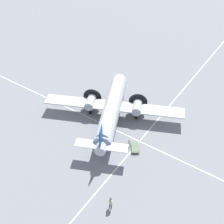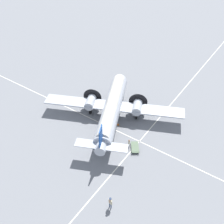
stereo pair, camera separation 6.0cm
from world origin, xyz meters
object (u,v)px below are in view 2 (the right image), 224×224
object	(u,v)px
crew_foreground	(110,202)
traffic_cone	(118,124)
suitcase_near_door	(119,147)
baggage_cart	(135,147)
airliner_main	(112,106)
passenger_boarding	(129,143)

from	to	relation	value
crew_foreground	traffic_cone	bearing A→B (deg)	-47.01
suitcase_near_door	baggage_cart	world-z (taller)	baggage_cart
baggage_cart	traffic_cone	xyz separation A→B (m)	(-2.92, -4.99, -0.07)
airliner_main	traffic_cone	xyz separation A→B (m)	(0.82, 1.63, -2.41)
airliner_main	suitcase_near_door	xyz separation A→B (m)	(5.01, 4.55, -2.38)
airliner_main	crew_foreground	xyz separation A→B (m)	(13.81, 9.15, -1.45)
suitcase_near_door	airliner_main	bearing A→B (deg)	-137.77
traffic_cone	suitcase_near_door	bearing A→B (deg)	34.82
airliner_main	crew_foreground	distance (m)	16.63
airliner_main	passenger_boarding	distance (m)	7.27
airliner_main	traffic_cone	size ratio (longest dim) A/B	47.50
airliner_main	suitcase_near_door	bearing A→B (deg)	-162.31
crew_foreground	baggage_cart	xyz separation A→B (m)	(-10.07, -2.53, -0.89)
traffic_cone	airliner_main	bearing A→B (deg)	-116.60
baggage_cart	crew_foreground	bearing A→B (deg)	159.13
passenger_boarding	traffic_cone	world-z (taller)	passenger_boarding
passenger_boarding	baggage_cart	world-z (taller)	passenger_boarding
airliner_main	crew_foreground	bearing A→B (deg)	-171.01
passenger_boarding	traffic_cone	bearing A→B (deg)	31.98
crew_foreground	suitcase_near_door	world-z (taller)	crew_foreground
baggage_cart	traffic_cone	size ratio (longest dim) A/B	5.44
passenger_boarding	suitcase_near_door	xyz separation A→B (m)	(0.90, -1.22, -0.76)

